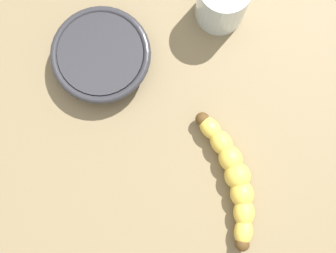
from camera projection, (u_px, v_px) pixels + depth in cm
name	position (u px, v px, depth cm)	size (l,w,h in cm)	color
wooden_tabletop	(155.00, 126.00, 70.37)	(120.00, 120.00, 3.00)	olive
banana	(233.00, 177.00, 65.84)	(6.96, 20.80, 3.83)	#EEC74B
smoothie_glass	(222.00, 1.00, 67.08)	(7.70, 7.70, 8.94)	silver
ceramic_bowl	(102.00, 56.00, 67.88)	(14.97, 14.97, 4.11)	#2D2D33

